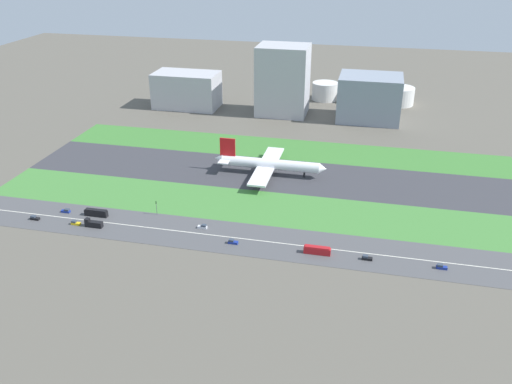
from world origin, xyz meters
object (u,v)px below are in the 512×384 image
car_1 (75,223)px  terminal_building (187,90)px  car_6 (441,267)px  traffic_light (156,207)px  car_2 (35,218)px  fuel_tank_centre (362,92)px  bus_0 (96,213)px  office_tower (369,98)px  car_4 (203,227)px  truck_0 (93,224)px  car_0 (367,258)px  fuel_tank_east (399,96)px  car_5 (233,242)px  car_3 (66,211)px  hangar_building (283,80)px  fuel_tank_west (325,91)px  airliner (267,164)px  bus_1 (317,250)px

car_1 → terminal_building: bearing=-86.5°
car_6 → traffic_light: size_ratio=0.61×
car_6 → car_2: bearing=0.0°
car_6 → fuel_tank_centre: (-43.94, 237.00, 7.45)m
bus_0 → office_tower: 220.38m
car_4 → fuel_tank_centre: 235.47m
truck_0 → terminal_building: (-21.06, 192.00, 11.99)m
car_0 → bus_0: bearing=-4.4°
bus_0 → fuel_tank_east: (145.68, 227.00, 5.08)m
car_5 → truck_0: truck_0 is taller
car_3 → office_tower: office_tower is taller
car_4 → hangar_building: size_ratio=0.09×
car_5 → fuel_tank_west: bearing=-93.6°
car_4 → traffic_light: 27.56m
car_4 → terminal_building: bearing=111.5°
car_6 → airliner: bearing=-41.1°
traffic_light → office_tower: bearing=61.3°
airliner → car_6: (89.35, -78.00, -5.31)m
car_3 → fuel_tank_west: fuel_tank_west is taller
car_0 → fuel_tank_east: (15.39, 237.00, 5.98)m
fuel_tank_west → fuel_tank_east: (59.06, 0.00, -0.21)m
fuel_tank_west → fuel_tank_east: size_ratio=0.86×
terminal_building → office_tower: bearing=0.0°
car_5 → fuel_tank_east: bearing=-107.4°
car_6 → fuel_tank_east: 237.54m
car_0 → car_4: bearing=-7.5°
hangar_building → fuel_tank_east: 99.43m
car_3 → hangar_building: bearing=67.5°
airliner → terminal_building: 144.43m
car_6 → traffic_light: 133.49m
bus_1 → car_3: size_ratio=2.64×
car_5 → hangar_building: hangar_building is taller
airliner → car_3: 111.00m
terminal_building → hangar_building: size_ratio=0.97×
terminal_building → car_5: bearing=-65.2°
airliner → office_tower: 125.81m
car_2 → car_0: same height
airliner → car_5: (0.43, -78.00, -5.31)m
car_2 → terminal_building: size_ratio=0.09×
car_2 → car_4: size_ratio=1.00×
car_6 → fuel_tank_west: 248.33m
traffic_light → fuel_tank_centre: bearing=68.0°
car_0 → hangar_building: (-71.27, 192.00, 24.74)m
car_5 → car_4: bearing=-30.2°
fuel_tank_east → car_5: bearing=-107.4°
hangar_building → fuel_tank_east: hangar_building is taller
airliner → car_0: 98.02m
car_0 → truck_0: bearing=0.0°
car_5 → truck_0: bearing=0.0°
car_4 → traffic_light: traffic_light is taller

